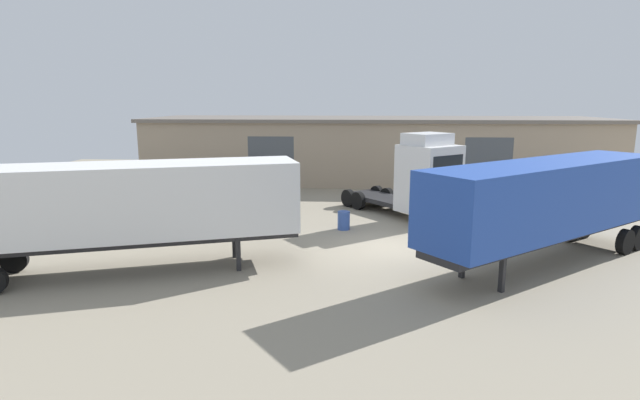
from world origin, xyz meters
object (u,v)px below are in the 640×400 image
Objects in this scene: container_trailer_green at (126,204)px; gravel_pile at (590,206)px; tractor_unit_white at (421,179)px; oil_drum at (344,220)px; flatbed_truck_black at (188,189)px; container_trailer_yellow at (549,199)px.

gravel_pile is (20.48, 10.20, -1.94)m from container_trailer_green.
tractor_unit_white is 0.57× the size of container_trailer_green.
flatbed_truck_black is at bearing 160.36° from oil_drum.
flatbed_truck_black is 21.54m from gravel_pile.
container_trailer_green reaches higher than oil_drum.
tractor_unit_white reaches higher than gravel_pile.
container_trailer_yellow reaches higher than flatbed_truck_black.
oil_drum is (7.48, 6.53, -2.07)m from container_trailer_green.
flatbed_truck_black is at bearing -63.95° from container_trailer_yellow.
container_trailer_yellow reaches higher than oil_drum.
flatbed_truck_black is (-12.43, 0.68, -0.78)m from tractor_unit_white.
flatbed_truck_black is at bearing 77.71° from container_trailer_green.
tractor_unit_white is 0.94× the size of flatbed_truck_black.
container_trailer_yellow is 3.22× the size of gravel_pile.
gravel_pile is (9.09, 1.31, -1.52)m from tractor_unit_white.
tractor_unit_white reaches higher than container_trailer_green.
container_trailer_green is at bearing -153.53° from gravel_pile.
gravel_pile is at bearing 59.41° from tractor_unit_white.
tractor_unit_white reaches higher than oil_drum.
container_trailer_green is at bearing -138.88° from oil_drum.
tractor_unit_white is 0.65× the size of container_trailer_yellow.
flatbed_truck_black is (-16.06, 7.76, -1.19)m from container_trailer_yellow.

